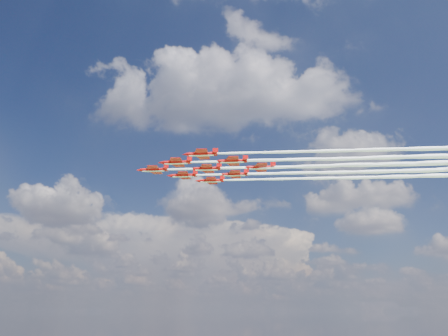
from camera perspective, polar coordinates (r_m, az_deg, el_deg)
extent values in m
cylinder|color=#BD0A0A|center=(155.14, -9.18, -0.22)|extent=(8.44, 1.89, 1.15)
cone|color=#BD0A0A|center=(156.40, -11.05, -0.26)|extent=(2.19, 1.33, 1.15)
cone|color=#BD0A0A|center=(154.11, -7.40, -0.18)|extent=(1.66, 1.18, 1.05)
ellipsoid|color=black|center=(155.77, -9.92, -0.08)|extent=(2.25, 1.14, 0.75)
cube|color=#BD0A0A|center=(155.01, -8.99, -0.24)|extent=(4.19, 9.89, 0.15)
cube|color=#BD0A0A|center=(154.25, -7.67, -0.19)|extent=(1.79, 3.88, 0.13)
cube|color=#BD0A0A|center=(154.50, -7.57, 0.14)|extent=(1.68, 0.29, 1.88)
cube|color=white|center=(154.98, -9.19, -0.41)|extent=(7.90, 1.64, 0.13)
cylinder|color=#BD0A0A|center=(146.42, -6.25, 0.75)|extent=(8.44, 1.89, 1.15)
cone|color=#BD0A0A|center=(147.43, -8.25, 0.70)|extent=(2.19, 1.33, 1.15)
cone|color=#BD0A0A|center=(145.64, -4.34, 0.79)|extent=(1.66, 1.18, 1.05)
ellipsoid|color=black|center=(146.96, -7.05, 0.90)|extent=(2.25, 1.14, 0.75)
cube|color=#BD0A0A|center=(146.31, -6.05, 0.73)|extent=(4.19, 9.89, 0.15)
cube|color=#BD0A0A|center=(145.75, -4.63, 0.79)|extent=(1.79, 3.88, 0.13)
cube|color=#BD0A0A|center=(146.03, -4.54, 1.14)|extent=(1.68, 0.29, 1.88)
cube|color=white|center=(146.25, -6.26, 0.55)|extent=(7.90, 1.64, 0.13)
cylinder|color=#BD0A0A|center=(160.23, -5.33, -0.97)|extent=(8.44, 1.89, 1.15)
cone|color=#BD0A0A|center=(161.15, -7.17, -1.00)|extent=(2.19, 1.33, 1.15)
cone|color=#BD0A0A|center=(159.52, -3.59, -0.93)|extent=(1.66, 1.18, 1.05)
ellipsoid|color=black|center=(160.72, -6.07, -0.82)|extent=(2.25, 1.14, 0.75)
cube|color=#BD0A0A|center=(160.13, -5.15, -0.98)|extent=(4.19, 9.89, 0.15)
cube|color=#BD0A0A|center=(159.62, -3.85, -0.94)|extent=(1.79, 3.88, 0.13)
cube|color=#BD0A0A|center=(159.87, -3.77, -0.61)|extent=(1.68, 0.29, 1.88)
cube|color=white|center=(160.08, -5.34, -1.15)|extent=(7.90, 1.64, 0.13)
cylinder|color=#BD0A0A|center=(138.18, -2.95, 1.83)|extent=(8.44, 1.89, 1.15)
cone|color=#BD0A0A|center=(138.89, -5.10, 1.78)|extent=(2.19, 1.33, 1.15)
cone|color=#BD0A0A|center=(137.69, -0.92, 1.89)|extent=(1.66, 1.18, 1.05)
ellipsoid|color=black|center=(138.60, -3.81, 1.99)|extent=(2.25, 1.14, 0.75)
cube|color=#BD0A0A|center=(138.10, -2.74, 1.82)|extent=(4.19, 9.89, 0.15)
cube|color=#BD0A0A|center=(137.75, -1.23, 1.88)|extent=(1.79, 3.88, 0.13)
cube|color=#BD0A0A|center=(138.06, -1.14, 2.25)|extent=(1.68, 0.29, 1.88)
cube|color=white|center=(138.00, -2.96, 1.63)|extent=(7.90, 1.64, 0.13)
cylinder|color=#BD0A0A|center=(152.02, -2.29, -0.07)|extent=(8.44, 1.89, 1.15)
cone|color=#BD0A0A|center=(152.67, -4.24, -0.12)|extent=(2.19, 1.33, 1.15)
cone|color=#BD0A0A|center=(151.58, -0.44, -0.03)|extent=(1.66, 1.18, 1.05)
ellipsoid|color=black|center=(152.41, -3.07, 0.08)|extent=(2.25, 1.14, 0.75)
cube|color=#BD0A0A|center=(151.95, -2.10, -0.09)|extent=(4.19, 9.89, 0.15)
cube|color=#BD0A0A|center=(151.63, -0.72, -0.04)|extent=(1.79, 3.88, 0.13)
cube|color=#BD0A0A|center=(151.91, -0.64, 0.30)|extent=(1.68, 0.29, 1.88)
cube|color=white|center=(151.86, -2.29, -0.26)|extent=(7.90, 1.64, 0.13)
cylinder|color=#BD0A0A|center=(166.02, -1.74, -1.66)|extent=(8.44, 1.89, 1.15)
cone|color=#BD0A0A|center=(166.61, -3.53, -1.69)|extent=(2.19, 1.33, 1.15)
cone|color=#BD0A0A|center=(165.61, -0.05, -1.62)|extent=(1.66, 1.18, 1.05)
ellipsoid|color=black|center=(166.37, -2.46, -1.52)|extent=(2.25, 1.14, 0.75)
cube|color=#BD0A0A|center=(165.95, -1.56, -1.67)|extent=(4.19, 9.89, 0.15)
cube|color=#BD0A0A|center=(165.66, -0.30, -1.63)|extent=(1.79, 3.88, 0.13)
cube|color=#BD0A0A|center=(165.92, -0.23, -1.32)|extent=(1.68, 0.29, 1.88)
cube|color=white|center=(165.87, -1.74, -1.83)|extent=(7.90, 1.64, 0.13)
cylinder|color=#BD0A0A|center=(144.33, 1.09, 0.92)|extent=(8.44, 1.89, 1.15)
cone|color=#BD0A0A|center=(144.67, -0.98, 0.87)|extent=(2.19, 1.33, 1.15)
cone|color=#BD0A0A|center=(144.18, 3.04, 0.97)|extent=(1.66, 1.18, 1.05)
ellipsoid|color=black|center=(144.60, 0.26, 1.08)|extent=(2.25, 1.14, 0.75)
cube|color=#BD0A0A|center=(144.29, 1.29, 0.91)|extent=(4.19, 9.89, 0.15)
cube|color=#BD0A0A|center=(144.19, 2.75, 0.96)|extent=(1.79, 3.88, 0.13)
cube|color=#BD0A0A|center=(144.50, 2.83, 1.31)|extent=(1.68, 0.29, 1.88)
cube|color=white|center=(144.16, 1.09, 0.73)|extent=(7.90, 1.64, 0.13)
cylinder|color=#BD0A0A|center=(158.32, 1.37, -0.83)|extent=(8.44, 1.89, 1.15)
cone|color=#BD0A0A|center=(158.64, -0.52, -0.87)|extent=(2.19, 1.33, 1.15)
cone|color=#BD0A0A|center=(158.18, 3.15, -0.79)|extent=(1.66, 1.18, 1.05)
ellipsoid|color=black|center=(158.57, 0.61, -0.68)|extent=(2.25, 1.14, 0.75)
cube|color=#BD0A0A|center=(158.28, 1.56, -0.84)|extent=(4.19, 9.89, 0.15)
cube|color=#BD0A0A|center=(158.19, 2.88, -0.80)|extent=(1.79, 3.88, 0.13)
cube|color=#BD0A0A|center=(158.48, 2.95, -0.47)|extent=(1.68, 0.29, 1.88)
cube|color=white|center=(158.17, 1.37, -1.01)|extent=(7.90, 1.64, 0.13)
cylinder|color=#BD0A0A|center=(151.17, 4.78, 0.08)|extent=(8.44, 1.89, 1.15)
cone|color=#BD0A0A|center=(151.18, 2.80, 0.04)|extent=(2.19, 1.33, 1.15)
cone|color=#BD0A0A|center=(151.33, 6.64, 0.13)|extent=(1.66, 1.18, 1.05)
ellipsoid|color=black|center=(151.30, 3.98, 0.24)|extent=(2.25, 1.14, 0.75)
cube|color=#BD0A0A|center=(151.16, 4.98, 0.07)|extent=(4.19, 9.89, 0.15)
cube|color=#BD0A0A|center=(151.30, 6.36, 0.12)|extent=(1.79, 3.88, 0.13)
cube|color=#BD0A0A|center=(151.60, 6.43, 0.46)|extent=(1.68, 0.29, 1.88)
cube|color=white|center=(151.01, 4.78, -0.10)|extent=(7.90, 1.64, 0.13)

